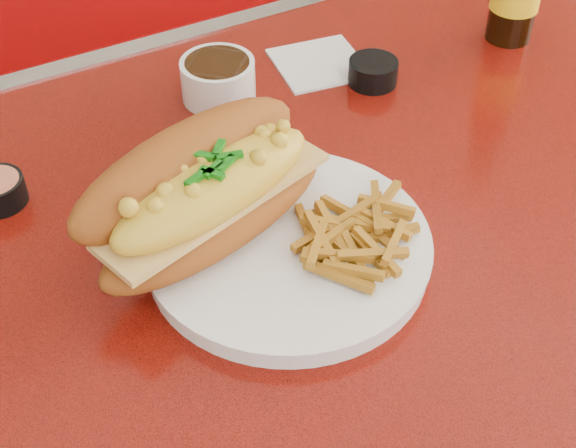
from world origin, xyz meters
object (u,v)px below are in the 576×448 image
dinner_plate (288,247)px  gravy_ramekin (218,79)px  diner_table (373,311)px  sauce_cup_right (373,71)px  mac_hoagie (205,190)px  booth_bench_far (140,150)px  fork (340,218)px

dinner_plate → gravy_ramekin: gravy_ramekin is taller
diner_table → sauce_cup_right: 0.28m
mac_hoagie → gravy_ramekin: size_ratio=2.46×
booth_bench_far → fork: size_ratio=7.47×
booth_bench_far → fork: (-0.06, -0.82, 0.50)m
fork → dinner_plate: bearing=73.9°
diner_table → booth_bench_far: booth_bench_far is taller
booth_bench_far → gravy_ramekin: bearing=-96.2°
diner_table → fork: size_ratio=7.66×
fork → sauce_cup_right: (0.17, 0.20, -0.00)m
booth_bench_far → mac_hoagie: 0.96m
sauce_cup_right → diner_table: bearing=-120.5°
mac_hoagie → sauce_cup_right: 0.33m
diner_table → sauce_cup_right: size_ratio=16.67×
diner_table → mac_hoagie: (-0.17, 0.04, 0.23)m
diner_table → mac_hoagie: size_ratio=4.47×
diner_table → sauce_cup_right: bearing=59.5°
mac_hoagie → fork: (0.11, -0.05, -0.05)m
fork → gravy_ramekin: size_ratio=1.44×
dinner_plate → sauce_cup_right: 0.31m
mac_hoagie → sauce_cup_right: mac_hoagie is taller
dinner_plate → mac_hoagie: mac_hoagie is taller
mac_hoagie → fork: mac_hoagie is taller
gravy_ramekin → sauce_cup_right: bearing=-19.7°
diner_table → dinner_plate: size_ratio=4.04×
fork → gravy_ramekin: (0.00, 0.26, 0.01)m
sauce_cup_right → mac_hoagie: bearing=-152.0°
diner_table → dinner_plate: 0.21m
dinner_plate → fork: size_ratio=1.90×
booth_bench_far → sauce_cup_right: booth_bench_far is taller
diner_table → booth_bench_far: bearing=90.0°
fork → gravy_ramekin: gravy_ramekin is taller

